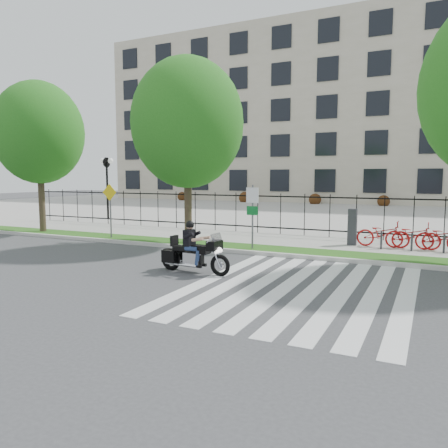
% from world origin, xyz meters
% --- Properties ---
extents(ground, '(120.00, 120.00, 0.00)m').
position_xyz_m(ground, '(0.00, 0.00, 0.00)').
color(ground, '#3C3C3F').
rests_on(ground, ground).
extents(curb, '(60.00, 0.20, 0.15)m').
position_xyz_m(curb, '(0.00, 4.10, 0.07)').
color(curb, '#B7B5AC').
rests_on(curb, ground).
extents(grass_verge, '(60.00, 1.50, 0.15)m').
position_xyz_m(grass_verge, '(0.00, 4.95, 0.07)').
color(grass_verge, '#215114').
rests_on(grass_verge, ground).
extents(sidewalk, '(60.00, 3.50, 0.15)m').
position_xyz_m(sidewalk, '(0.00, 7.45, 0.07)').
color(sidewalk, '#A6A39B').
rests_on(sidewalk, ground).
extents(plaza, '(80.00, 34.00, 0.10)m').
position_xyz_m(plaza, '(0.00, 25.00, 0.05)').
color(plaza, '#A6A39B').
rests_on(plaza, ground).
extents(crosswalk_stripes, '(5.70, 8.00, 0.01)m').
position_xyz_m(crosswalk_stripes, '(4.83, 0.00, 0.01)').
color(crosswalk_stripes, silver).
rests_on(crosswalk_stripes, ground).
extents(iron_fence, '(30.00, 0.06, 2.00)m').
position_xyz_m(iron_fence, '(0.00, 9.20, 1.15)').
color(iron_fence, black).
rests_on(iron_fence, sidewalk).
extents(office_building, '(60.00, 21.90, 20.15)m').
position_xyz_m(office_building, '(0.00, 44.92, 9.97)').
color(office_building, '#AEA48D').
rests_on(office_building, ground).
extents(lamp_post_left, '(1.06, 0.70, 4.25)m').
position_xyz_m(lamp_post_left, '(-12.00, 12.00, 3.21)').
color(lamp_post_left, black).
rests_on(lamp_post_left, ground).
extents(street_tree_0, '(4.49, 4.49, 7.61)m').
position_xyz_m(street_tree_0, '(-10.26, 4.95, 5.17)').
color(street_tree_0, '#3B2D20').
rests_on(street_tree_0, grass_verge).
extents(street_tree_1, '(4.76, 4.76, 7.80)m').
position_xyz_m(street_tree_1, '(-1.54, 4.95, 5.20)').
color(street_tree_1, '#3B2D20').
rests_on(street_tree_1, grass_verge).
extents(sign_pole_regulatory, '(0.50, 0.09, 2.50)m').
position_xyz_m(sign_pole_regulatory, '(1.58, 4.58, 1.74)').
color(sign_pole_regulatory, '#59595B').
rests_on(sign_pole_regulatory, grass_verge).
extents(sign_pole_warning, '(0.78, 0.09, 2.49)m').
position_xyz_m(sign_pole_warning, '(-5.48, 4.58, 1.74)').
color(sign_pole_warning, '#59595B').
rests_on(sign_pole_warning, grass_verge).
extents(motorcycle_rider, '(2.53, 0.79, 1.96)m').
position_xyz_m(motorcycle_rider, '(1.32, 0.40, 0.65)').
color(motorcycle_rider, black).
rests_on(motorcycle_rider, ground).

